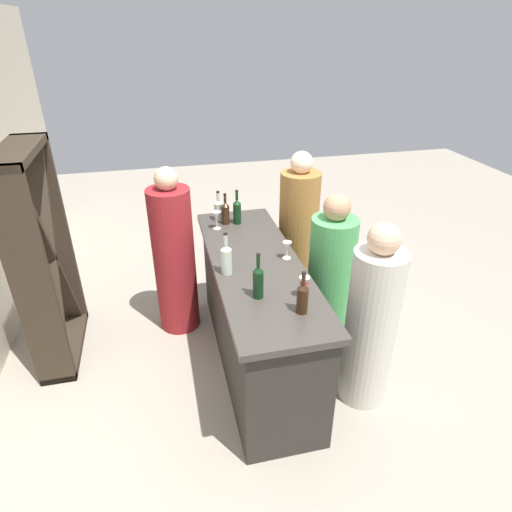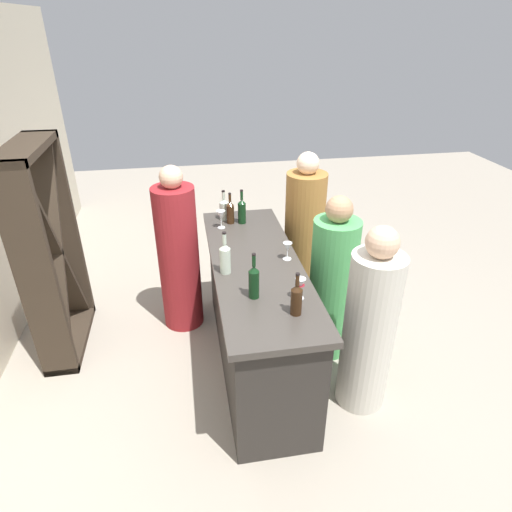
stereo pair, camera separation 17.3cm
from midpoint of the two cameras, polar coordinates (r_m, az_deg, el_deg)
ground_plane at (r=3.95m, az=1.29°, el=-13.46°), size 12.00×12.00×0.00m
bar_counter at (r=3.64m, az=1.37°, el=-7.57°), size 2.07×0.68×1.00m
wine_rack at (r=4.00m, az=-24.18°, el=0.27°), size 0.95×0.28×1.84m
wine_bottle_leftmost_amber_brown at (r=2.75m, az=7.12°, el=-5.60°), size 0.07×0.07×0.30m
wine_bottle_second_left_dark_green at (r=2.89m, az=1.44°, el=-3.31°), size 0.07×0.07×0.33m
wine_bottle_center_clear_pale at (r=3.17m, az=-2.52°, el=-0.22°), size 0.08×0.08×0.33m
wine_bottle_second_right_dark_green at (r=3.98m, az=-0.68°, el=5.96°), size 0.07×0.07×0.32m
wine_bottle_rightmost_amber_brown at (r=3.98m, az=-2.15°, el=5.79°), size 0.07×0.07×0.29m
wine_bottle_far_right_clear_pale at (r=4.07m, az=-3.01°, el=6.20°), size 0.08×0.08×0.28m
wine_glass_near_left at (r=3.37m, az=5.63°, el=1.04°), size 0.07×0.07×0.14m
wine_glass_near_center at (r=2.90m, az=7.52°, el=-3.77°), size 0.07×0.07×0.15m
wine_glass_near_right at (r=3.89m, az=-3.36°, el=5.31°), size 0.08×0.08×0.16m
person_left_guest at (r=3.31m, az=16.07°, el=-9.14°), size 0.38×0.38×1.49m
person_center_guest at (r=4.34m, az=7.39°, el=2.19°), size 0.42×0.42×1.61m
person_right_guest at (r=3.76m, az=11.22°, el=-3.77°), size 0.45×0.45×1.47m
person_server_behind at (r=4.05m, az=-8.91°, el=-0.07°), size 0.46×0.46×1.59m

